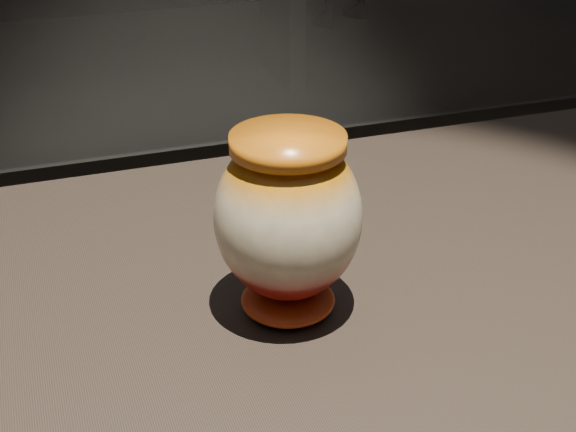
# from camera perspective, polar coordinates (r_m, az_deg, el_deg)

# --- Properties ---
(main_vase) EXTENTS (0.17, 0.17, 0.19)m
(main_vase) POSITION_cam_1_polar(r_m,az_deg,el_deg) (0.74, 0.00, -0.23)
(main_vase) COLOR maroon
(main_vase) RESTS_ON display_plinth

